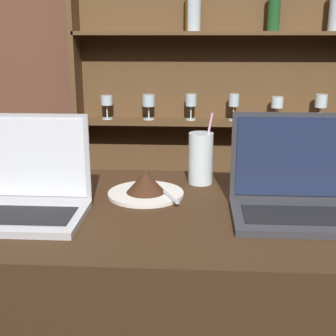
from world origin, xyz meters
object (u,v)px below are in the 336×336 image
(laptop_near, at_px, (30,193))
(laptop_far, at_px, (302,193))
(cake_plate, at_px, (148,186))
(water_glass, at_px, (202,158))

(laptop_near, relative_size, laptop_far, 0.86)
(laptop_near, distance_m, cake_plate, 0.33)
(laptop_near, height_order, laptop_far, laptop_far)
(laptop_far, height_order, water_glass, laptop_far)
(laptop_near, distance_m, laptop_far, 0.70)
(laptop_near, height_order, water_glass, laptop_near)
(water_glass, bearing_deg, laptop_far, -45.05)
(laptop_far, distance_m, water_glass, 0.36)
(cake_plate, relative_size, water_glass, 0.99)
(laptop_far, bearing_deg, laptop_near, -176.56)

